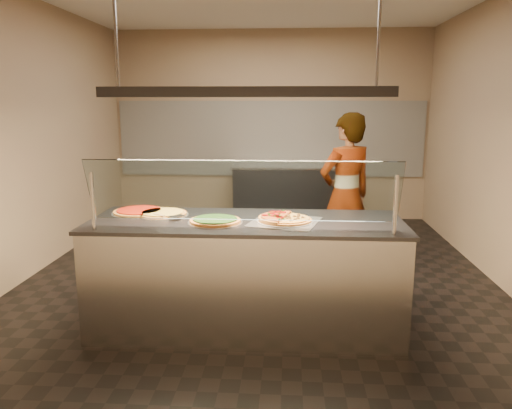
# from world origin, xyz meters

# --- Properties ---
(ground) EXTENTS (5.00, 6.00, 0.02)m
(ground) POSITION_xyz_m (0.00, 0.00, -0.01)
(ground) COLOR black
(ground) RESTS_ON ground
(wall_back) EXTENTS (5.00, 0.02, 3.00)m
(wall_back) POSITION_xyz_m (0.00, 3.01, 1.50)
(wall_back) COLOR #9B8664
(wall_back) RESTS_ON ground
(wall_front) EXTENTS (5.00, 0.02, 3.00)m
(wall_front) POSITION_xyz_m (0.00, -3.01, 1.50)
(wall_front) COLOR #9B8664
(wall_front) RESTS_ON ground
(wall_left) EXTENTS (0.02, 6.00, 3.00)m
(wall_left) POSITION_xyz_m (-2.51, 0.00, 1.50)
(wall_left) COLOR #9B8664
(wall_left) RESTS_ON ground
(wall_right) EXTENTS (0.02, 6.00, 3.00)m
(wall_right) POSITION_xyz_m (2.51, 0.00, 1.50)
(wall_right) COLOR #9B8664
(wall_right) RESTS_ON ground
(tile_band) EXTENTS (4.90, 0.02, 1.20)m
(tile_band) POSITION_xyz_m (0.00, 2.98, 1.30)
(tile_band) COLOR silver
(tile_band) RESTS_ON wall_back
(serving_counter) EXTENTS (2.55, 0.94, 0.93)m
(serving_counter) POSITION_xyz_m (-0.04, -1.16, 0.47)
(serving_counter) COLOR #B7B7BC
(serving_counter) RESTS_ON ground
(sneeze_guard) EXTENTS (2.31, 0.18, 0.54)m
(sneeze_guard) POSITION_xyz_m (-0.04, -1.51, 1.23)
(sneeze_guard) COLOR #B7B7BC
(sneeze_guard) RESTS_ON serving_counter
(perforated_tray) EXTENTS (0.63, 0.63, 0.01)m
(perforated_tray) POSITION_xyz_m (0.28, -1.21, 0.94)
(perforated_tray) COLOR silver
(perforated_tray) RESTS_ON serving_counter
(half_pizza_pepperoni) EXTENTS (0.31, 0.46, 0.05)m
(half_pizza_pepperoni) POSITION_xyz_m (0.18, -1.21, 0.96)
(half_pizza_pepperoni) COLOR #985C26
(half_pizza_pepperoni) RESTS_ON perforated_tray
(half_pizza_sausage) EXTENTS (0.31, 0.46, 0.04)m
(half_pizza_sausage) POSITION_xyz_m (0.38, -1.21, 0.96)
(half_pizza_sausage) COLOR #985C26
(half_pizza_sausage) RESTS_ON perforated_tray
(pizza_spinach) EXTENTS (0.44, 0.44, 0.03)m
(pizza_spinach) POSITION_xyz_m (-0.27, -1.27, 0.95)
(pizza_spinach) COLOR silver
(pizza_spinach) RESTS_ON serving_counter
(pizza_cheese) EXTENTS (0.43, 0.43, 0.03)m
(pizza_cheese) POSITION_xyz_m (-0.76, -1.02, 0.94)
(pizza_cheese) COLOR silver
(pizza_cheese) RESTS_ON serving_counter
(pizza_tomato) EXTENTS (0.46, 0.46, 0.03)m
(pizza_tomato) POSITION_xyz_m (-0.98, -0.95, 0.94)
(pizza_tomato) COLOR silver
(pizza_tomato) RESTS_ON serving_counter
(pizza_spatula) EXTENTS (0.29, 0.17, 0.02)m
(pizza_spatula) POSITION_xyz_m (-0.69, -1.16, 0.96)
(pizza_spatula) COLOR #B7B7BC
(pizza_spatula) RESTS_ON pizza_spinach
(prep_table) EXTENTS (1.69, 0.74, 0.93)m
(prep_table) POSITION_xyz_m (0.30, 2.55, 0.47)
(prep_table) COLOR #35353A
(prep_table) RESTS_ON ground
(worker) EXTENTS (0.77, 0.69, 1.77)m
(worker) POSITION_xyz_m (0.92, 0.23, 0.89)
(worker) COLOR #45404A
(worker) RESTS_ON ground
(heat_lamp_housing) EXTENTS (2.30, 0.18, 0.08)m
(heat_lamp_housing) POSITION_xyz_m (-0.04, -1.16, 1.95)
(heat_lamp_housing) COLOR #35353A
(heat_lamp_housing) RESTS_ON ceiling
(lamp_rod_left) EXTENTS (0.02, 0.02, 1.01)m
(lamp_rod_left) POSITION_xyz_m (-1.04, -1.16, 2.50)
(lamp_rod_left) COLOR #B7B7BC
(lamp_rod_left) RESTS_ON ceiling
(lamp_rod_right) EXTENTS (0.02, 0.02, 1.01)m
(lamp_rod_right) POSITION_xyz_m (0.96, -1.16, 2.50)
(lamp_rod_right) COLOR #B7B7BC
(lamp_rod_right) RESTS_ON ceiling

